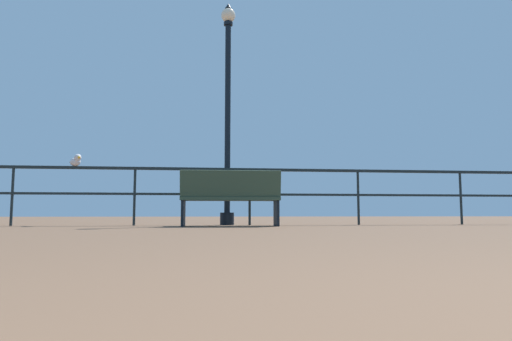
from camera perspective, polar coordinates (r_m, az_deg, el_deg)
The scene contains 4 objects.
pier_railing at distance 7.94m, azimuth -0.81°, elevation -1.59°, with size 19.90×0.05×1.00m.
bench_near_left at distance 7.19m, azimuth -3.27°, elevation -3.24°, with size 1.60×0.73×0.88m.
lamppost_center at distance 8.29m, azimuth -3.61°, elevation 8.40°, with size 0.27×0.27×4.12m.
seagull_on_rail at distance 8.20m, azimuth -21.95°, elevation 1.13°, with size 0.28×0.37×0.20m.
Camera 1 is at (-0.82, 0.51, 0.20)m, focal length 31.45 mm.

